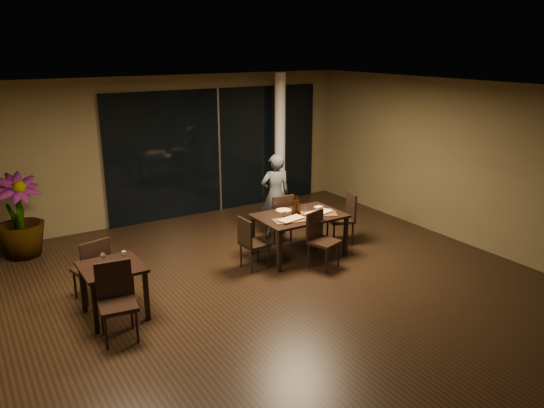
{
  "coord_description": "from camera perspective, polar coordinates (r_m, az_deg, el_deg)",
  "views": [
    {
      "loc": [
        -3.99,
        -6.42,
        3.61
      ],
      "look_at": [
        0.41,
        0.76,
        1.05
      ],
      "focal_mm": 35.0,
      "sensor_mm": 36.0,
      "label": 1
    }
  ],
  "objects": [
    {
      "name": "bottle_c",
      "position": [
        9.32,
        2.68,
        -0.0
      ],
      "size": [
        0.07,
        0.07,
        0.31
      ],
      "primitive_type": null,
      "color": "black",
      "rests_on": "main_table"
    },
    {
      "name": "napkin_near",
      "position": [
        9.5,
        5.98,
        -0.67
      ],
      "size": [
        0.18,
        0.11,
        0.01
      ],
      "primitive_type": "cube",
      "rotation": [
        0.0,
        0.0,
        -0.04
      ],
      "color": "silver",
      "rests_on": "main_table"
    },
    {
      "name": "column",
      "position": [
        12.12,
        0.86,
        6.88
      ],
      "size": [
        0.24,
        0.24,
        3.0
      ],
      "primitive_type": "cylinder",
      "color": "white",
      "rests_on": "ground"
    },
    {
      "name": "chair_main_far",
      "position": [
        9.9,
        0.91,
        -1.27
      ],
      "size": [
        0.46,
        0.46,
        0.94
      ],
      "rotation": [
        0.0,
        0.0,
        3.08
      ],
      "color": "black",
      "rests_on": "ground"
    },
    {
      "name": "chair_main_near",
      "position": [
        8.87,
        5.19,
        -3.49
      ],
      "size": [
        0.55,
        0.55,
        0.95
      ],
      "rotation": [
        0.0,
        0.0,
        0.32
      ],
      "color": "black",
      "rests_on": "ground"
    },
    {
      "name": "tumbler_right",
      "position": [
        9.4,
        3.59,
        -0.54
      ],
      "size": [
        0.08,
        0.08,
        0.1
      ],
      "primitive_type": "cylinder",
      "color": "white",
      "rests_on": "main_table"
    },
    {
      "name": "side_table",
      "position": [
        7.53,
        -16.8,
        -7.26
      ],
      "size": [
        0.8,
        0.8,
        0.75
      ],
      "color": "black",
      "rests_on": "ground"
    },
    {
      "name": "wall_front",
      "position": [
        5.1,
        25.43,
        -9.32
      ],
      "size": [
        8.0,
        0.1,
        3.0
      ],
      "primitive_type": "cube",
      "color": "#4A4127",
      "rests_on": "ground"
    },
    {
      "name": "bottle_a",
      "position": [
        9.19,
        2.4,
        -0.2
      ],
      "size": [
        0.07,
        0.07,
        0.32
      ],
      "primitive_type": null,
      "color": "black",
      "rests_on": "main_table"
    },
    {
      "name": "diner",
      "position": [
        10.25,
        0.36,
        1.0
      ],
      "size": [
        0.6,
        0.46,
        1.6
      ],
      "primitive_type": "imported",
      "rotation": [
        0.0,
        0.0,
        2.95
      ],
      "color": "#2F3235",
      "rests_on": "ground"
    },
    {
      "name": "wall_back",
      "position": [
        11.4,
        -10.54,
        5.96
      ],
      "size": [
        8.0,
        0.1,
        3.0
      ],
      "primitive_type": "cube",
      "color": "#4A4127",
      "rests_on": "ground"
    },
    {
      "name": "wine_glass_a",
      "position": [
        7.49,
        -17.69,
        -5.7
      ],
      "size": [
        0.07,
        0.07,
        0.17
      ],
      "primitive_type": null,
      "color": "white",
      "rests_on": "side_table"
    },
    {
      "name": "chair_side_near",
      "position": [
        7.06,
        -16.41,
        -9.54
      ],
      "size": [
        0.51,
        0.51,
        0.99
      ],
      "rotation": [
        0.0,
        0.0,
        -0.12
      ],
      "color": "black",
      "rests_on": "ground"
    },
    {
      "name": "potted_plant",
      "position": [
        10.18,
        -25.59,
        -1.21
      ],
      "size": [
        0.96,
        0.96,
        1.47
      ],
      "primitive_type": "imported",
      "rotation": [
        0.0,
        0.0,
        0.22
      ],
      "color": "#1C511B",
      "rests_on": "ground"
    },
    {
      "name": "round_pizza",
      "position": [
        9.43,
        1.26,
        -0.71
      ],
      "size": [
        0.26,
        0.26,
        0.01
      ],
      "primitive_type": "cylinder",
      "color": "#AF1B13",
      "rests_on": "main_table"
    },
    {
      "name": "chair_side_far",
      "position": [
        8.08,
        -18.68,
        -6.4
      ],
      "size": [
        0.54,
        0.54,
        0.96
      ],
      "rotation": [
        0.0,
        0.0,
        3.37
      ],
      "color": "black",
      "rests_on": "ground"
    },
    {
      "name": "pizza_board_right",
      "position": [
        9.29,
        5.04,
        -1.05
      ],
      "size": [
        0.69,
        0.57,
        0.01
      ],
      "primitive_type": "cube",
      "rotation": [
        0.0,
        0.0,
        -0.5
      ],
      "color": "#3F2314",
      "rests_on": "main_table"
    },
    {
      "name": "napkin_far",
      "position": [
        9.69,
        5.08,
        -0.29
      ],
      "size": [
        0.2,
        0.13,
        0.01
      ],
      "primitive_type": "cube",
      "rotation": [
        0.0,
        0.0,
        0.18
      ],
      "color": "silver",
      "rests_on": "main_table"
    },
    {
      "name": "bottle_b",
      "position": [
        9.23,
        2.9,
        -0.32
      ],
      "size": [
        0.06,
        0.06,
        0.26
      ],
      "primitive_type": null,
      "color": "black",
      "rests_on": "main_table"
    },
    {
      "name": "ground",
      "position": [
        8.38,
        0.31,
        -8.62
      ],
      "size": [
        8.0,
        8.0,
        0.0
      ],
      "primitive_type": "plane",
      "color": "black",
      "rests_on": "ground"
    },
    {
      "name": "pizza_board_left",
      "position": [
        8.93,
        2.1,
        -1.74
      ],
      "size": [
        0.66,
        0.42,
        0.01
      ],
      "primitive_type": "cube",
      "rotation": [
        0.0,
        0.0,
        -0.2
      ],
      "color": "#442916",
      "rests_on": "main_table"
    },
    {
      "name": "chair_main_left",
      "position": [
        8.74,
        -2.33,
        -3.96
      ],
      "size": [
        0.43,
        0.43,
        0.89
      ],
      "rotation": [
        0.0,
        0.0,
        1.62
      ],
      "color": "black",
      "rests_on": "ground"
    },
    {
      "name": "tumbler_left",
      "position": [
        9.1,
        1.46,
        -1.13
      ],
      "size": [
        0.07,
        0.07,
        0.08
      ],
      "primitive_type": "cylinder",
      "color": "white",
      "rests_on": "main_table"
    },
    {
      "name": "ceiling",
      "position": [
        7.58,
        0.34,
        12.43
      ],
      "size": [
        8.0,
        8.0,
        0.04
      ],
      "primitive_type": "cube",
      "color": "silver",
      "rests_on": "wall_back"
    },
    {
      "name": "oblong_pizza_left",
      "position": [
        8.92,
        2.1,
        -1.64
      ],
      "size": [
        0.48,
        0.29,
        0.02
      ],
      "primitive_type": null,
      "rotation": [
        0.0,
        0.0,
        0.2
      ],
      "color": "maroon",
      "rests_on": "pizza_board_left"
    },
    {
      "name": "window_panel",
      "position": [
        11.74,
        -5.77,
        5.72
      ],
      "size": [
        5.0,
        0.06,
        2.7
      ],
      "primitive_type": "cube",
      "color": "black",
      "rests_on": "ground"
    },
    {
      "name": "side_napkin",
      "position": [
        7.34,
        -15.84,
        -6.68
      ],
      "size": [
        0.21,
        0.17,
        0.01
      ],
      "primitive_type": "cube",
      "rotation": [
        0.0,
        0.0,
        -0.37
      ],
      "color": "white",
      "rests_on": "side_table"
    },
    {
      "name": "main_table",
      "position": [
        9.26,
        2.96,
        -1.6
      ],
      "size": [
        1.5,
        1.0,
        0.75
      ],
      "color": "black",
      "rests_on": "ground"
    },
    {
      "name": "chair_main_right",
      "position": [
        9.97,
        7.84,
        -1.21
      ],
      "size": [
        0.57,
        0.57,
        0.96
      ],
      "rotation": [
        0.0,
        0.0,
        -1.9
      ],
      "color": "black",
      "rests_on": "ground"
    },
    {
      "name": "oblong_pizza_right",
      "position": [
        9.28,
        5.05,
        -0.95
      ],
      "size": [
        0.52,
        0.32,
        0.02
      ],
      "primitive_type": null,
      "rotation": [
        0.0,
        0.0,
        0.21
      ],
      "color": "maroon",
      "rests_on": "pizza_board_right"
    },
    {
      "name": "wall_right",
      "position": [
        10.51,
        19.49,
        4.35
      ],
      "size": [
        0.1,
        8.0,
        3.0
      ],
      "primitive_type": "cube",
      "color": "#4A4127",
      "rests_on": "ground"
    },
    {
      "name": "wine_glass_b",
      "position": [
        7.48,
        -15.61,
        -5.51
      ],
      "size": [
        0.08,
        0.08,
        0.18
      ],
      "primitive_type": null,
      "color": "white",
      "rests_on": "side_table"
    }
  ]
}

